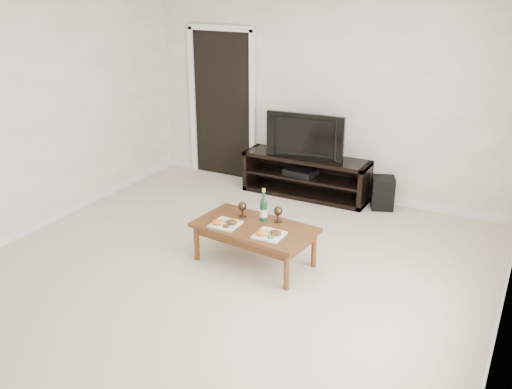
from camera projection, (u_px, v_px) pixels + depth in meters
The scene contains 13 objects.
floor at pixel (218, 282), 5.52m from camera, with size 5.50×5.50×0.00m, color beige.
back_wall at pixel (327, 96), 7.32m from camera, with size 5.00×0.04×2.60m, color white.
doorway at pixel (222, 106), 8.07m from camera, with size 0.90×0.02×2.05m, color black.
media_console at pixel (306, 176), 7.54m from camera, with size 1.68×0.45×0.55m, color black.
television at pixel (307, 134), 7.33m from camera, with size 1.02×0.13×0.59m, color black.
av_receiver at pixel (301, 172), 7.54m from camera, with size 0.40×0.30×0.08m, color black.
subwoofer at pixel (383, 193), 7.16m from camera, with size 0.27×0.27×0.41m, color black.
coffee_table at pixel (255, 244), 5.80m from camera, with size 1.20×0.66×0.42m, color brown.
plate_left at pixel (225, 222), 5.73m from camera, with size 0.27×0.27×0.07m, color white.
plate_right at pixel (269, 233), 5.50m from camera, with size 0.27×0.27×0.07m, color white.
wine_bottle at pixel (264, 205), 5.78m from camera, with size 0.07×0.07×0.35m, color #0F3920.
goblet_left at pixel (242, 209), 5.90m from camera, with size 0.09×0.09×0.17m, color #372B1E, non-canonical shape.
goblet_right at pixel (278, 214), 5.78m from camera, with size 0.09×0.09×0.17m, color #372B1E, non-canonical shape.
Camera 1 is at (2.57, -4.10, 2.82)m, focal length 40.00 mm.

